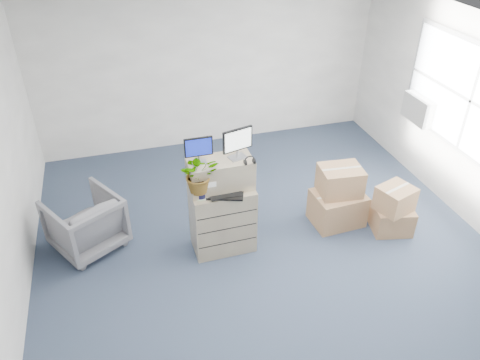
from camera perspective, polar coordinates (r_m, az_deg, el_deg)
name	(u,v)px	position (r m, az deg, el deg)	size (l,w,h in m)	color
ground	(272,262)	(6.21, 3.97, -9.98)	(7.00, 7.00, 0.00)	#222F3E
wall_back	(208,69)	(8.40, -3.88, 13.38)	(6.00, 0.02, 2.80)	#B5B2AC
window	(473,101)	(7.08, 26.51, 8.60)	(0.07, 2.72, 1.52)	gray
ac_unit	(420,109)	(7.84, 21.09, 8.09)	(0.24, 0.60, 0.40)	silver
filing_cabinet_lower	(223,218)	(6.15, -2.14, -4.71)	(0.80, 0.49, 0.93)	gray
filing_cabinet_upper	(221,174)	(5.80, -2.39, 0.75)	(0.80, 0.40, 0.40)	gray
monitor_left	(199,149)	(5.56, -5.07, 3.80)	(0.34, 0.13, 0.34)	#99999E
monitor_right	(238,142)	(5.62, -0.29, 4.66)	(0.39, 0.20, 0.40)	#99999E
headphones	(250,161)	(5.61, 1.18, 2.38)	(0.13, 0.13, 0.01)	black
keyboard	(225,196)	(5.73, -1.84, -1.93)	(0.45, 0.19, 0.02)	black
mouse	(252,187)	(5.88, 1.51, -0.88)	(0.09, 0.05, 0.03)	silver
water_bottle	(222,177)	(5.88, -2.16, 0.34)	(0.07, 0.07, 0.24)	#9B9FA4
phone_dock	(220,184)	(5.90, -2.43, -0.49)	(0.05, 0.04, 0.12)	silver
external_drive	(243,177)	(6.06, 0.32, 0.39)	(0.16, 0.12, 0.05)	black
tissue_box	(245,175)	(5.98, 0.56, 0.60)	(0.19, 0.10, 0.07)	#4587EA
potted_plant	(200,178)	(5.60, -4.93, 0.23)	(0.49, 0.54, 0.48)	#B5CBA3
office_chair	(85,220)	(6.51, -18.38, -4.71)	(0.83, 0.78, 0.85)	slate
cardboard_boxes	(357,202)	(6.78, 14.03, -2.66)	(1.33, 0.96, 0.88)	#A2714E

